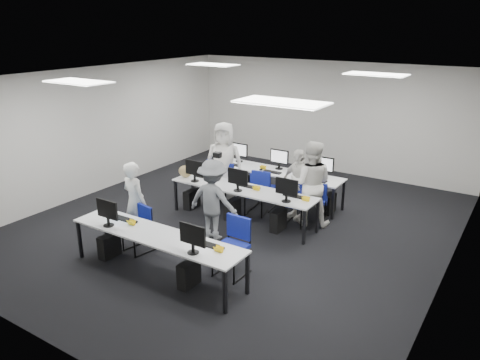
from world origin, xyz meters
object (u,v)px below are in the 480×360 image
Objects in this scene: chair_5 at (220,185)px; chair_7 at (316,208)px; chair_1 at (232,257)px; student_1 at (311,183)px; desk_mid at (243,190)px; photographer at (213,200)px; student_0 at (135,202)px; chair_2 at (222,192)px; student_3 at (298,184)px; chair_4 at (297,212)px; student_2 at (224,162)px; chair_3 at (256,202)px; desk_front at (156,237)px; chair_6 at (264,196)px; chair_0 at (139,237)px.

chair_7 is at bearing -8.28° from chair_5.
student_1 is at bearing 86.85° from chair_1.
photographer reaches higher than desk_mid.
student_0 is at bearing -151.92° from chair_7.
chair_7 is at bearing -1.09° from chair_2.
student_3 is (0.87, 0.78, 0.07)m from desk_mid.
chair_2 is at bearing -17.34° from student_1.
chair_1 is 1.49m from photographer.
chair_7 is 3.74m from student_0.
chair_4 is at bearing -18.50° from chair_5.
photographer is at bearing -80.82° from student_2.
chair_2 is at bearing -86.89° from student_0.
student_2 is at bearing -23.48° from student_1.
chair_3 is 0.99m from chair_4.
student_0 is 1.46m from photographer.
chair_6 reaches higher than desk_front.
chair_5 is at bearing -62.48° from photographer.
chair_6 is at bearing 89.13° from desk_mid.
chair_7 is (1.28, 0.89, -0.40)m from desk_mid.
photographer is at bearing 33.15° from student_1.
chair_2 is 0.68m from student_2.
student_1 is at bearing 0.15° from student_3.
desk_front and desk_mid have the same top height.
chair_7 is (2.21, 0.31, -0.01)m from chair_2.
chair_5 reaches higher than chair_2.
chair_1 is at bearing -172.21° from student_0.
desk_mid is 1.33m from student_2.
student_2 is (-1.02, 3.41, 0.24)m from desk_front.
chair_1 is at bearing -92.68° from chair_4.
chair_1 is 2.65m from student_1.
chair_4 is at bearing -11.71° from chair_2.
student_1 is at bearing 64.46° from chair_0.
chair_3 is 1.01m from student_3.
chair_4 is (1.95, -0.09, -0.02)m from chair_2.
student_3 is at bearing -14.76° from chair_6.
student_2 is 1.22× the size of student_3.
student_0 is (-0.33, 0.29, 0.52)m from chair_0.
chair_4 is (0.99, -0.02, -0.00)m from chair_3.
chair_4 is 0.48× the size of student_1.
chair_4 is 0.54× the size of student_0.
chair_6 is at bearing 161.08° from chair_7.
photographer is at bearing -133.58° from student_0.
student_2 is (-1.05, 0.31, 0.65)m from chair_3.
chair_7 is at bearing 66.07° from chair_0.
desk_mid is 3.79× the size of chair_4.
chair_0 is 1.53m from photographer.
chair_6 is at bearing -29.36° from student_1.
chair_7 reaches higher than chair_0.
student_2 is at bearing -28.27° from chair_5.
desk_front is at bearing -15.91° from chair_0.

